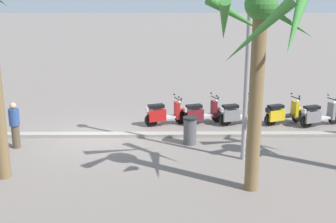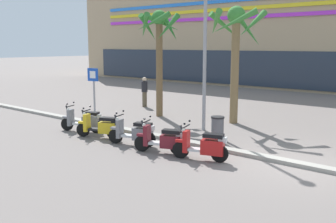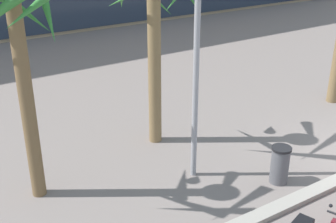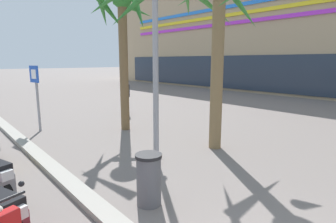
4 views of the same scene
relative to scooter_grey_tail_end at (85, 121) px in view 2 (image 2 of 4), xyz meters
The scene contains 13 objects.
ground_plane 8.34m from the scooter_grey_tail_end, ahead, with size 200.00×200.00×0.00m, color slate.
curb_strip 8.34m from the scooter_grey_tail_end, ahead, with size 60.00×0.36×0.12m, color gray.
scooter_grey_tail_end is the anchor object (origin of this frame).
scooter_yellow_far_back 1.35m from the scooter_grey_tail_end, 11.24° to the right, with size 1.72×0.86×1.17m.
scooter_grey_gap_after_mid 3.08m from the scooter_grey_tail_end, ahead, with size 1.75×0.80×1.17m.
scooter_maroon_mid_front 4.49m from the scooter_grey_tail_end, ahead, with size 1.69×0.82×1.17m.
scooter_red_last_in_row 5.95m from the scooter_grey_tail_end, ahead, with size 1.69×0.80×1.17m.
crossing_sign 2.95m from the scooter_grey_tail_end, 132.52° to the left, with size 0.59×0.17×2.40m.
palm_tree_by_mall_entrance 5.71m from the scooter_grey_tail_end, 90.95° to the left, with size 2.27×2.35×5.08m.
palm_tree_mid_walkway 7.31m from the scooter_grey_tail_end, 56.19° to the left, with size 2.71×2.60×5.11m.
pedestrian_strolling_near_curb 6.82m from the scooter_grey_tail_end, 112.79° to the left, with size 0.34×0.34×1.68m.
litter_bin 5.40m from the scooter_grey_tail_end, 21.41° to the left, with size 0.48×0.48×0.95m.
street_lamp 6.32m from the scooter_grey_tail_end, 44.07° to the left, with size 0.36×0.36×7.56m.
Camera 2 is at (4.21, -10.78, 3.45)m, focal length 41.81 mm.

